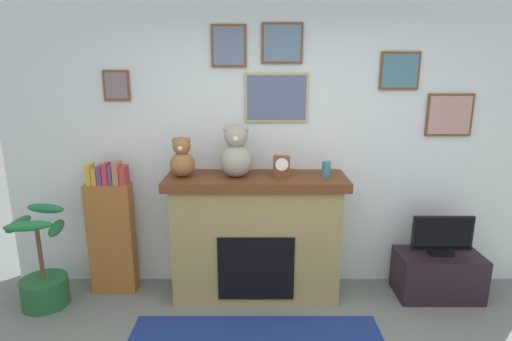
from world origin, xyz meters
TOP-DOWN VIEW (x-y plane):
  - back_wall at (0.00, 2.00)m, footprint 5.20×0.15m
  - fireplace at (-0.26, 1.69)m, footprint 1.58×0.55m
  - bookshelf at (-1.58, 1.74)m, footprint 0.40×0.16m
  - potted_plant at (-2.12, 1.48)m, footprint 0.44×0.51m
  - tv_stand at (1.40, 1.64)m, footprint 0.74×0.40m
  - television at (1.40, 1.64)m, footprint 0.54×0.14m
  - candle_jar at (0.35, 1.67)m, footprint 0.08×0.08m
  - mantel_clock at (-0.04, 1.67)m, footprint 0.14×0.10m
  - teddy_bear_cream at (-0.89, 1.67)m, footprint 0.22×0.22m
  - teddy_bear_brown at (-0.43, 1.67)m, footprint 0.28×0.28m

SIDE VIEW (x-z plane):
  - tv_stand at x=1.40m, z-range 0.00..0.41m
  - potted_plant at x=-2.12m, z-range -0.17..0.73m
  - fireplace at x=-0.26m, z-range 0.01..1.13m
  - bookshelf at x=-1.58m, z-range -0.04..1.21m
  - television at x=1.40m, z-range 0.40..0.77m
  - candle_jar at x=0.35m, z-range 1.13..1.26m
  - mantel_clock at x=-0.04m, z-range 1.13..1.31m
  - teddy_bear_cream at x=-0.89m, z-range 1.11..1.46m
  - back_wall at x=0.00m, z-range 0.01..2.61m
  - teddy_bear_brown at x=-0.43m, z-range 1.11..1.56m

